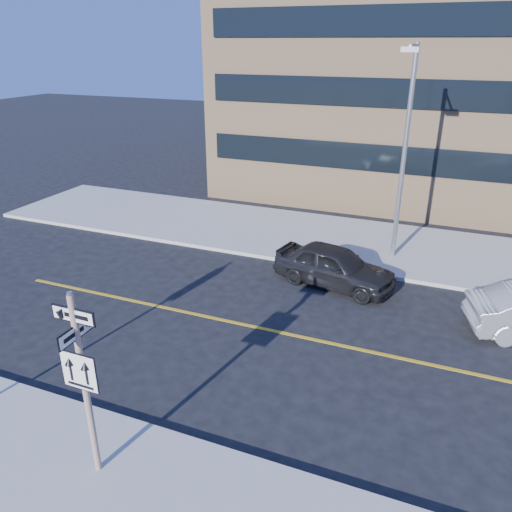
% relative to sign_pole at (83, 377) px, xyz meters
% --- Properties ---
extents(ground, '(120.00, 120.00, 0.00)m').
position_rel_sign_pole_xyz_m(ground, '(0.00, 2.51, -2.44)').
color(ground, black).
rests_on(ground, ground).
extents(sign_pole, '(0.92, 0.92, 4.06)m').
position_rel_sign_pole_xyz_m(sign_pole, '(0.00, 0.00, 0.00)').
color(sign_pole, beige).
rests_on(sign_pole, near_sidewalk).
extents(parked_car_a, '(2.65, 4.67, 1.50)m').
position_rel_sign_pole_xyz_m(parked_car_a, '(2.34, 10.31, -1.69)').
color(parked_car_a, black).
rests_on(parked_car_a, ground).
extents(streetlight_a, '(0.55, 2.25, 8.00)m').
position_rel_sign_pole_xyz_m(streetlight_a, '(4.00, 13.27, 2.32)').
color(streetlight_a, gray).
rests_on(streetlight_a, far_sidewalk).
extents(building_brick, '(18.00, 18.00, 18.00)m').
position_rel_sign_pole_xyz_m(building_brick, '(2.00, 27.51, 6.56)').
color(building_brick, tan).
rests_on(building_brick, ground).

